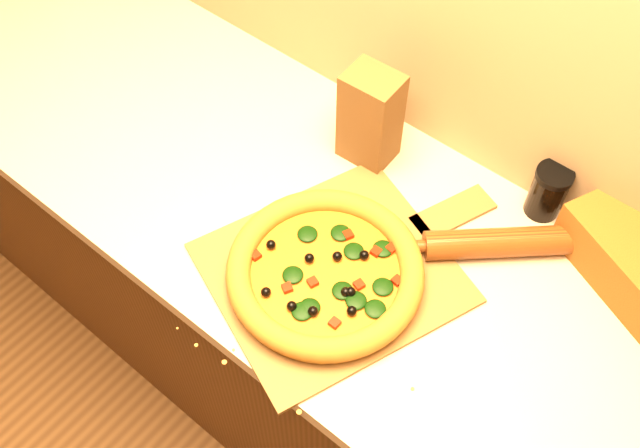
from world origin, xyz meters
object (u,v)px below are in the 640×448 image
at_px(pizza_peel, 340,269).
at_px(dark_jar, 548,191).
at_px(pizza, 325,272).
at_px(rolling_pin, 499,243).

bearing_deg(pizza_peel, dark_jar, 79.54).
distance_m(pizza_peel, pizza, 0.05).
bearing_deg(dark_jar, pizza, -119.96).
relative_size(pizza_peel, pizza, 1.71).
height_order(pizza, dark_jar, dark_jar).
bearing_deg(rolling_pin, pizza_peel, -132.86).
relative_size(rolling_pin, dark_jar, 2.79).
distance_m(rolling_pin, dark_jar, 0.15).
distance_m(pizza, dark_jar, 0.48).
bearing_deg(rolling_pin, dark_jar, 83.13).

